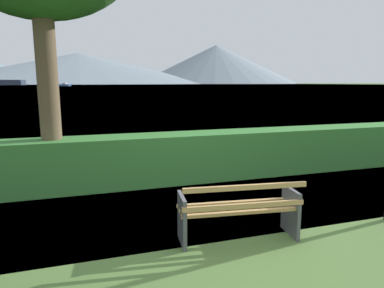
% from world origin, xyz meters
% --- Properties ---
extents(ground_plane, '(1400.00, 1400.00, 0.00)m').
position_xyz_m(ground_plane, '(0.00, 0.00, 0.00)').
color(ground_plane, '#4C6B33').
extents(water_surface, '(620.00, 620.00, 0.00)m').
position_xyz_m(water_surface, '(0.00, 309.96, 0.00)').
color(water_surface, '#6B8EA3').
rests_on(water_surface, ground_plane).
extents(park_bench, '(1.71, 0.77, 0.87)m').
position_xyz_m(park_bench, '(-0.01, -0.06, 0.42)').
color(park_bench, tan).
rests_on(park_bench, ground_plane).
extents(hedge_row, '(13.30, 0.86, 1.05)m').
position_xyz_m(hedge_row, '(0.00, 3.05, 0.52)').
color(hedge_row, '#387A33').
rests_on(hedge_row, ground_plane).
extents(fishing_boat_near, '(7.15, 7.27, 1.87)m').
position_xyz_m(fishing_boat_near, '(-9.62, 215.28, 0.68)').
color(fishing_boat_near, '#335693').
rests_on(fishing_boat_near, water_surface).
extents(distant_hills, '(674.03, 412.90, 62.95)m').
position_xyz_m(distant_hills, '(5.01, 568.98, 27.17)').
color(distant_hills, slate).
rests_on(distant_hills, ground_plane).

